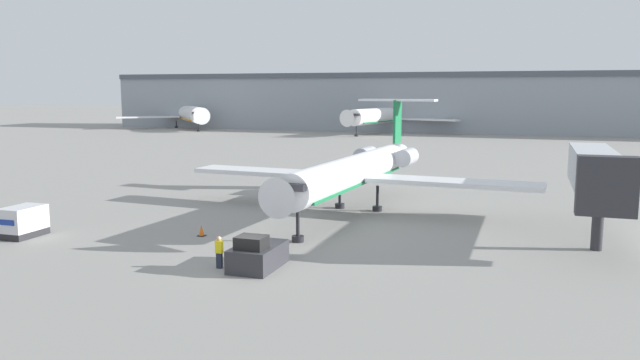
{
  "coord_description": "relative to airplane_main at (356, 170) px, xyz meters",
  "views": [
    {
      "loc": [
        14.31,
        -30.14,
        9.85
      ],
      "look_at": [
        0.0,
        12.15,
        3.37
      ],
      "focal_mm": 35.0,
      "sensor_mm": 36.0,
      "label": 1
    }
  ],
  "objects": [
    {
      "name": "ground_plane",
      "position": [
        -1.0,
        -18.36,
        -3.37
      ],
      "size": [
        600.0,
        600.0,
        0.0
      ],
      "primitive_type": "plane",
      "color": "gray"
    },
    {
      "name": "terminal_building",
      "position": [
        -1.0,
        101.64,
        3.57
      ],
      "size": [
        180.0,
        16.8,
        13.83
      ],
      "color": "#8C939E",
      "rests_on": "ground"
    },
    {
      "name": "airplane_main",
      "position": [
        0.0,
        0.0,
        0.0
      ],
      "size": [
        29.33,
        27.71,
        8.94
      ],
      "color": "white",
      "rests_on": "ground"
    },
    {
      "name": "pushback_tug",
      "position": [
        -0.77,
        -17.7,
        -2.61
      ],
      "size": [
        2.26,
        3.81,
        2.0
      ],
      "color": "#2D2D33",
      "rests_on": "ground"
    },
    {
      "name": "luggage_cart",
      "position": [
        -18.89,
        -15.91,
        -2.34
      ],
      "size": [
        1.87,
        2.87,
        2.06
      ],
      "color": "#232326",
      "rests_on": "ground"
    },
    {
      "name": "worker_near_tug",
      "position": [
        -2.77,
        -18.44,
        -2.41
      ],
      "size": [
        0.4,
        0.26,
        1.82
      ],
      "color": "#232838",
      "rests_on": "ground"
    },
    {
      "name": "traffic_cone_left",
      "position": [
        -7.58,
        -11.9,
        -2.99
      ],
      "size": [
        0.51,
        0.51,
        0.79
      ],
      "color": "black",
      "rests_on": "ground"
    },
    {
      "name": "airplane_parked_far_left",
      "position": [
        -17.67,
        94.68,
        0.62
      ],
      "size": [
        32.11,
        38.12,
        10.88
      ],
      "color": "white",
      "rests_on": "ground"
    },
    {
      "name": "airplane_parked_far_right",
      "position": [
        -71.54,
        94.25,
        0.44
      ],
      "size": [
        29.91,
        33.31,
        10.9
      ],
      "color": "white",
      "rests_on": "ground"
    },
    {
      "name": "jet_bridge",
      "position": [
        17.49,
        -4.21,
        1.09
      ],
      "size": [
        3.2,
        14.88,
        6.19
      ],
      "color": "#2D2D33",
      "rests_on": "ground"
    }
  ]
}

